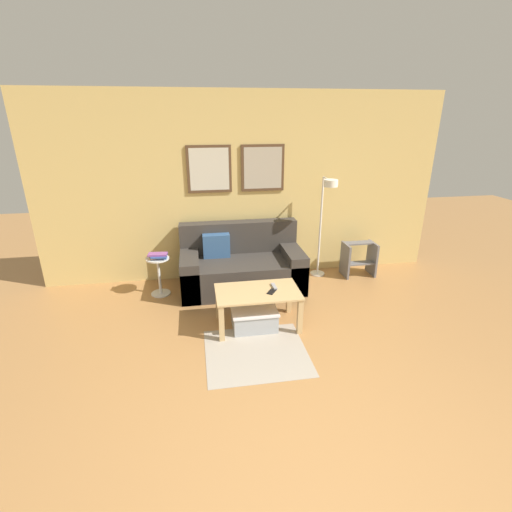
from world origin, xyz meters
name	(u,v)px	position (x,y,z in m)	size (l,w,h in m)	color
ground_plane	(324,497)	(0.00, 0.00, 0.00)	(16.00, 16.00, 0.00)	#A87542
wall_back	(244,188)	(0.00, 3.56, 1.28)	(5.60, 0.09, 2.55)	#D6B76B
area_rug	(256,352)	(-0.17, 1.56, 0.00)	(1.01, 0.94, 0.01)	#A39989
couch	(241,267)	(-0.12, 3.11, 0.29)	(1.63, 0.85, 0.85)	#38332D
coffee_table	(258,298)	(-0.07, 2.07, 0.35)	(0.92, 0.55, 0.43)	tan
storage_bin	(254,319)	(-0.11, 2.02, 0.12)	(0.51, 0.36, 0.23)	#9EA3A8
floor_lamp	(326,211)	(1.06, 3.16, 1.01)	(0.21, 0.49, 1.45)	white
side_table	(159,273)	(-1.21, 3.05, 0.31)	(0.30, 0.30, 0.51)	silver
book_stack	(158,256)	(-1.19, 3.03, 0.55)	(0.25, 0.19, 0.07)	#335199
remote_control	(274,286)	(0.13, 2.13, 0.44)	(0.04, 0.15, 0.02)	#99999E
cell_phone	(272,292)	(0.08, 2.02, 0.43)	(0.07, 0.14, 0.01)	black
step_stool	(359,258)	(1.64, 3.21, 0.26)	(0.45, 0.32, 0.49)	slate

